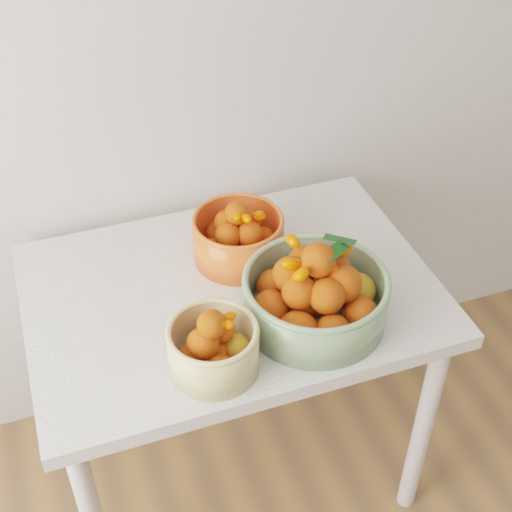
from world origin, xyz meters
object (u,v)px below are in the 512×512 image
(bowl_green, at_px, (315,294))
(bowl_cream, at_px, (213,347))
(table, at_px, (232,316))
(bowl_orange, at_px, (238,237))

(bowl_green, bearing_deg, bowl_cream, -165.27)
(bowl_cream, bearing_deg, table, 64.03)
(bowl_orange, bearing_deg, table, -117.47)
(table, distance_m, bowl_orange, 0.20)
(bowl_green, height_order, bowl_orange, bowl_green)
(table, xyz_separation_m, bowl_orange, (0.06, 0.11, 0.16))
(table, relative_size, bowl_cream, 4.51)
(bowl_green, relative_size, bowl_orange, 1.31)
(table, distance_m, bowl_cream, 0.30)
(bowl_cream, height_order, bowl_green, bowl_green)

